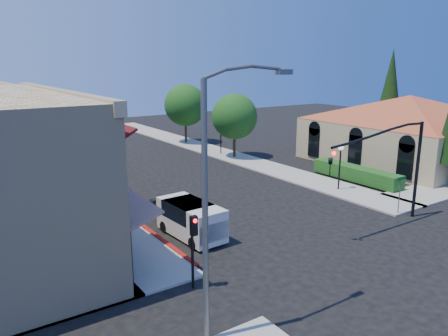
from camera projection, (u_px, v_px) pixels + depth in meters
ground at (345, 255)px, 21.98m from camera, size 120.00×120.00×0.00m
sidewalk_left at (42, 171)px, 38.89m from camera, size 3.50×50.00×0.12m
sidewalk_right at (208, 149)px, 48.45m from camera, size 3.50×50.00×0.12m
curb_red_strip at (152, 234)px, 24.64m from camera, size 0.25×10.00×0.06m
mission_building at (408, 123)px, 42.35m from camera, size 30.12×30.12×6.40m
hedge at (355, 181)px, 35.60m from camera, size 1.40×8.00×1.10m
conifer_far at (390, 90)px, 50.23m from camera, size 3.20×3.20×11.00m
street_tree_a at (234, 117)px, 43.48m from camera, size 4.56×4.56×6.48m
street_tree_b at (185, 105)px, 51.43m from camera, size 4.94×4.94×7.02m
signal_mast_arm at (398, 157)px, 25.41m from camera, size 8.01×0.39×6.00m
secondary_signal at (193, 238)px, 18.19m from camera, size 0.28×0.42×3.32m
cobra_streetlight at (214, 195)px, 14.13m from camera, size 3.60×0.25×9.31m
street_name_sign at (400, 189)px, 27.44m from camera, size 0.80×0.06×2.50m
lamppost_left_near at (122, 193)px, 23.12m from camera, size 0.44×0.44×3.57m
lamppost_left_far at (56, 150)px, 34.38m from camera, size 0.44×0.44×3.57m
lamppost_right_near at (340, 155)px, 32.40m from camera, size 0.44×0.44×3.57m
lamppost_right_far at (221, 129)px, 45.27m from camera, size 0.44×0.44×3.57m
white_van at (192, 218)px, 24.03m from camera, size 2.14×4.49×1.95m
parked_car_a at (167, 208)px, 27.50m from camera, size 1.32×3.22×1.09m
parked_car_b at (101, 181)px, 33.41m from camera, size 1.26×3.61×1.19m
parked_car_c at (87, 163)px, 39.05m from camera, size 2.20×4.77×1.35m
parked_car_d at (57, 152)px, 44.18m from camera, size 2.40×4.38×1.16m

